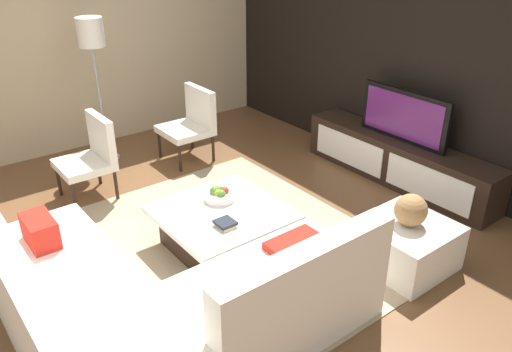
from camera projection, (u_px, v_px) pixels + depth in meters
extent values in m
plane|color=brown|center=(220.00, 257.00, 4.45)|extent=(14.00, 14.00, 0.00)
cube|color=black|center=(430.00, 53.00, 5.30)|extent=(6.40, 0.12, 2.80)
cube|color=#C6B28E|center=(83.00, 35.00, 6.20)|extent=(0.12, 5.20, 2.80)
cube|color=tan|center=(214.00, 251.00, 4.52)|extent=(2.95, 2.77, 0.01)
cube|color=black|center=(398.00, 161.00, 5.65)|extent=(2.36, 0.43, 0.50)
cube|color=white|center=(348.00, 150.00, 5.91)|extent=(1.00, 0.01, 0.35)
cube|color=white|center=(427.00, 184.00, 5.15)|extent=(1.00, 0.01, 0.35)
cube|color=black|center=(404.00, 116.00, 5.42)|extent=(1.09, 0.05, 0.55)
cube|color=#591E66|center=(402.00, 116.00, 5.40)|extent=(0.98, 0.01, 0.46)
cube|color=white|center=(80.00, 313.00, 3.50)|extent=(2.28, 0.85, 0.43)
cube|color=white|center=(16.00, 283.00, 3.13)|extent=(2.28, 0.18, 0.41)
cube|color=white|center=(273.00, 300.00, 3.62)|extent=(0.85, 1.43, 0.43)
cube|color=white|center=(307.00, 276.00, 3.20)|extent=(0.18, 1.43, 0.41)
cube|color=red|center=(40.00, 231.00, 3.84)|extent=(0.36, 0.20, 0.22)
cube|color=red|center=(311.00, 254.00, 3.71)|extent=(0.60, 0.44, 0.06)
cube|color=black|center=(223.00, 232.00, 4.50)|extent=(0.81, 0.83, 0.33)
cube|color=white|center=(222.00, 214.00, 4.42)|extent=(1.02, 1.04, 0.05)
cylinder|color=black|center=(58.00, 179.00, 5.37)|extent=(0.04, 0.04, 0.38)
cylinder|color=black|center=(74.00, 196.00, 5.04)|extent=(0.04, 0.04, 0.38)
cylinder|color=black|center=(98.00, 168.00, 5.62)|extent=(0.04, 0.04, 0.38)
cylinder|color=black|center=(116.00, 183.00, 5.29)|extent=(0.04, 0.04, 0.38)
cube|color=white|center=(84.00, 165.00, 5.24)|extent=(0.55, 0.52, 0.08)
cube|color=white|center=(101.00, 136.00, 5.25)|extent=(0.55, 0.08, 0.45)
cylinder|color=#A5A5AA|center=(108.00, 158.00, 6.30)|extent=(0.28, 0.28, 0.02)
cylinder|color=#A5A5AA|center=(101.00, 104.00, 5.99)|extent=(0.03, 0.03, 1.36)
cylinder|color=white|center=(90.00, 32.00, 5.61)|extent=(0.29, 0.29, 0.32)
cube|color=white|center=(405.00, 245.00, 4.26)|extent=(0.70, 0.70, 0.40)
cylinder|color=silver|center=(220.00, 196.00, 4.57)|extent=(0.28, 0.28, 0.07)
sphere|color=#4C8C33|center=(221.00, 194.00, 4.51)|extent=(0.08, 0.08, 0.08)
sphere|color=#B23326|center=(225.00, 191.00, 4.56)|extent=(0.08, 0.08, 0.08)
sphere|color=#4C8C33|center=(219.00, 190.00, 4.58)|extent=(0.08, 0.08, 0.08)
sphere|color=#4C8C33|center=(215.00, 191.00, 4.55)|extent=(0.10, 0.10, 0.10)
sphere|color=gold|center=(218.00, 193.00, 4.53)|extent=(0.07, 0.07, 0.07)
cylinder|color=black|center=(159.00, 143.00, 6.25)|extent=(0.04, 0.04, 0.38)
cylinder|color=black|center=(180.00, 156.00, 5.90)|extent=(0.04, 0.04, 0.38)
cylinder|color=black|center=(192.00, 135.00, 6.51)|extent=(0.04, 0.04, 0.38)
cylinder|color=black|center=(213.00, 147.00, 6.15)|extent=(0.04, 0.04, 0.38)
cube|color=white|center=(185.00, 130.00, 6.12)|extent=(0.58, 0.54, 0.08)
cube|color=white|center=(200.00, 106.00, 6.13)|extent=(0.58, 0.08, 0.45)
sphere|color=#997247|center=(411.00, 210.00, 4.11)|extent=(0.27, 0.27, 0.27)
cube|color=#CCB78C|center=(225.00, 226.00, 4.17)|extent=(0.15, 0.12, 0.03)
cube|color=#1E232D|center=(225.00, 222.00, 4.16)|extent=(0.16, 0.15, 0.03)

